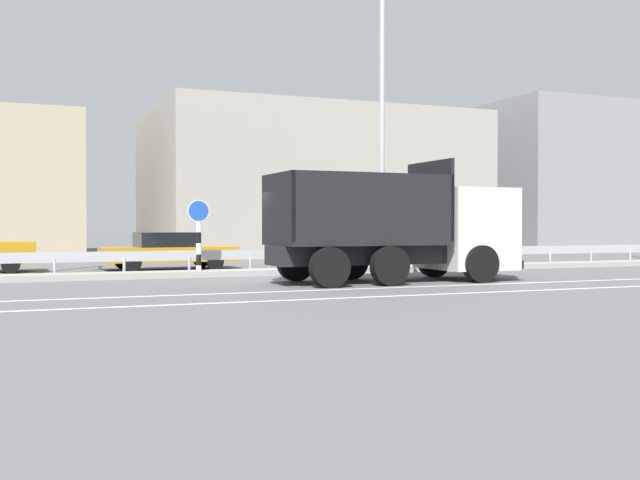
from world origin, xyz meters
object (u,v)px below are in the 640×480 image
object	(u,v)px
median_road_sign	(199,237)
street_lamp_2	(385,97)
dump_truck	(422,234)
parked_car_4	(168,251)

from	to	relation	value
median_road_sign	street_lamp_2	xyz separation A→B (m)	(6.36, -0.16, 4.70)
median_road_sign	street_lamp_2	world-z (taller)	street_lamp_2
dump_truck	street_lamp_2	world-z (taller)	street_lamp_2
median_road_sign	parked_car_4	xyz separation A→B (m)	(-0.22, 4.01, -0.55)
median_road_sign	street_lamp_2	bearing A→B (deg)	-1.42
dump_truck	parked_car_4	bearing A→B (deg)	-145.13
median_road_sign	street_lamp_2	size ratio (longest dim) A/B	0.22
parked_car_4	median_road_sign	bearing A→B (deg)	0.61
street_lamp_2	dump_truck	bearing A→B (deg)	-101.51
street_lamp_2	parked_car_4	distance (m)	9.39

